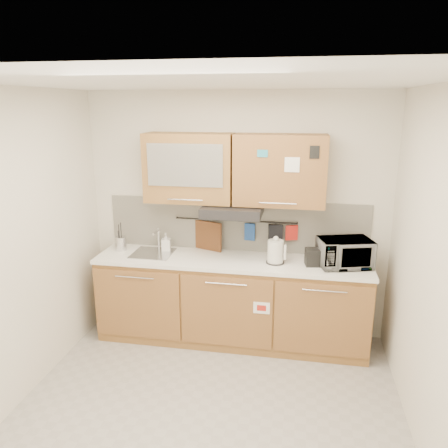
% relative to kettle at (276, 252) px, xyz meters
% --- Properties ---
extents(floor, '(3.20, 3.20, 0.00)m').
position_rel_kettle_xyz_m(floor, '(-0.45, -1.15, -1.03)').
color(floor, '#9E9993').
rests_on(floor, ground).
extents(ceiling, '(3.20, 3.20, 0.00)m').
position_rel_kettle_xyz_m(ceiling, '(-0.45, -1.15, 1.57)').
color(ceiling, white).
rests_on(ceiling, wall_back).
extents(wall_back, '(3.20, 0.00, 3.20)m').
position_rel_kettle_xyz_m(wall_back, '(-0.45, 0.35, 0.27)').
color(wall_back, silver).
rests_on(wall_back, ground).
extents(wall_left, '(0.00, 3.00, 3.00)m').
position_rel_kettle_xyz_m(wall_left, '(-2.05, -1.15, 0.27)').
color(wall_left, silver).
rests_on(wall_left, ground).
extents(wall_right, '(0.00, 3.00, 3.00)m').
position_rel_kettle_xyz_m(wall_right, '(1.15, -1.15, 0.27)').
color(wall_right, silver).
rests_on(wall_right, ground).
extents(base_cabinet, '(2.80, 0.64, 0.88)m').
position_rel_kettle_xyz_m(base_cabinet, '(-0.45, 0.04, -0.63)').
color(base_cabinet, olive).
rests_on(base_cabinet, floor).
extents(countertop, '(2.82, 0.62, 0.04)m').
position_rel_kettle_xyz_m(countertop, '(-0.45, 0.04, -0.13)').
color(countertop, white).
rests_on(countertop, base_cabinet).
extents(backsplash, '(2.80, 0.02, 0.56)m').
position_rel_kettle_xyz_m(backsplash, '(-0.45, 0.34, 0.17)').
color(backsplash, silver).
rests_on(backsplash, countertop).
extents(upper_cabinets, '(1.82, 0.37, 0.70)m').
position_rel_kettle_xyz_m(upper_cabinets, '(-0.46, 0.17, 0.80)').
color(upper_cabinets, olive).
rests_on(upper_cabinets, wall_back).
extents(range_hood, '(0.60, 0.46, 0.10)m').
position_rel_kettle_xyz_m(range_hood, '(-0.45, 0.10, 0.39)').
color(range_hood, black).
rests_on(range_hood, upper_cabinets).
extents(sink, '(0.42, 0.40, 0.26)m').
position_rel_kettle_xyz_m(sink, '(-1.30, 0.06, -0.11)').
color(sink, silver).
rests_on(sink, countertop).
extents(utensil_rail, '(1.30, 0.02, 0.02)m').
position_rel_kettle_xyz_m(utensil_rail, '(-0.45, 0.30, 0.23)').
color(utensil_rail, black).
rests_on(utensil_rail, backsplash).
extents(utensil_crock, '(0.15, 0.15, 0.31)m').
position_rel_kettle_xyz_m(utensil_crock, '(-1.68, 0.11, -0.03)').
color(utensil_crock, silver).
rests_on(utensil_crock, countertop).
extents(kettle, '(0.21, 0.19, 0.28)m').
position_rel_kettle_xyz_m(kettle, '(0.00, 0.00, 0.00)').
color(kettle, silver).
rests_on(kettle, countertop).
extents(toaster, '(0.24, 0.17, 0.17)m').
position_rel_kettle_xyz_m(toaster, '(0.41, 0.01, -0.02)').
color(toaster, black).
rests_on(toaster, countertop).
extents(microwave, '(0.57, 0.46, 0.27)m').
position_rel_kettle_xyz_m(microwave, '(0.67, 0.03, 0.03)').
color(microwave, '#999999').
rests_on(microwave, countertop).
extents(soap_bottle, '(0.11, 0.11, 0.20)m').
position_rel_kettle_xyz_m(soap_bottle, '(-1.19, 0.16, -0.01)').
color(soap_bottle, '#999999').
rests_on(soap_bottle, countertop).
extents(cutting_board, '(0.32, 0.14, 0.41)m').
position_rel_kettle_xyz_m(cutting_board, '(-0.75, 0.28, 0.00)').
color(cutting_board, brown).
rests_on(cutting_board, utensil_rail).
extents(oven_mitt, '(0.11, 0.04, 0.18)m').
position_rel_kettle_xyz_m(oven_mitt, '(-0.30, 0.28, 0.12)').
color(oven_mitt, '#204695').
rests_on(oven_mitt, utensil_rail).
extents(dark_pouch, '(0.15, 0.06, 0.24)m').
position_rel_kettle_xyz_m(dark_pouch, '(-0.02, 0.28, 0.09)').
color(dark_pouch, black).
rests_on(dark_pouch, utensil_rail).
extents(pot_holder, '(0.13, 0.06, 0.16)m').
position_rel_kettle_xyz_m(pot_holder, '(0.15, 0.28, 0.13)').
color(pot_holder, red).
rests_on(pot_holder, utensil_rail).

